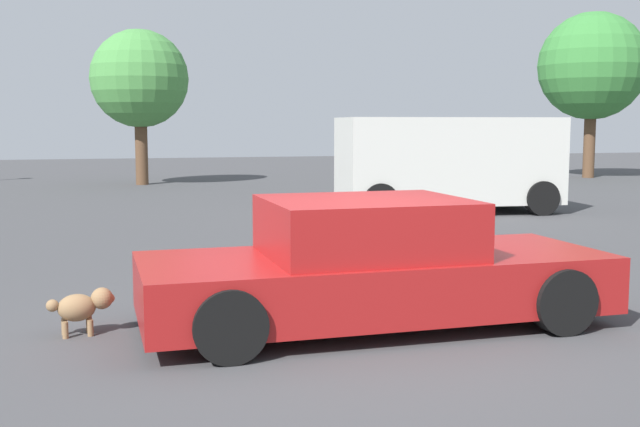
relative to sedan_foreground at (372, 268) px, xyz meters
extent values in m
plane|color=#424244|center=(-0.33, -0.29, -0.58)|extent=(80.00, 80.00, 0.00)
cube|color=maroon|center=(0.03, 0.00, -0.15)|extent=(4.62, 1.80, 0.55)
cube|color=maroon|center=(-0.07, 0.00, 0.41)|extent=(1.95, 1.64, 0.56)
cube|color=slate|center=(0.84, 0.01, 0.41)|extent=(0.07, 1.50, 0.47)
cube|color=slate|center=(-0.99, -0.01, 0.41)|extent=(0.07, 1.50, 0.47)
cylinder|color=black|center=(1.62, 0.85, -0.26)|extent=(0.64, 0.23, 0.64)
cylinder|color=black|center=(1.64, -0.81, -0.26)|extent=(0.64, 0.23, 0.64)
cylinder|color=black|center=(-1.58, 0.82, -0.26)|extent=(0.64, 0.23, 0.64)
cylinder|color=black|center=(-1.57, -0.84, -0.26)|extent=(0.64, 0.23, 0.64)
ellipsoid|color=olive|center=(-2.82, 0.40, -0.31)|extent=(0.38, 0.29, 0.26)
sphere|color=olive|center=(-2.59, 0.42, -0.24)|extent=(0.21, 0.21, 0.21)
sphere|color=olive|center=(-2.52, 0.43, -0.25)|extent=(0.09, 0.09, 0.09)
cylinder|color=olive|center=(-2.72, 0.48, -0.50)|extent=(0.06, 0.06, 0.16)
cylinder|color=olive|center=(-2.70, 0.34, -0.50)|extent=(0.06, 0.06, 0.16)
cylinder|color=olive|center=(-2.94, 0.46, -0.50)|extent=(0.06, 0.06, 0.16)
cylinder|color=olive|center=(-2.93, 0.32, -0.50)|extent=(0.06, 0.06, 0.16)
sphere|color=olive|center=(-3.04, 0.38, -0.27)|extent=(0.12, 0.12, 0.12)
cube|color=silver|center=(5.02, 8.96, 0.60)|extent=(5.04, 2.43, 1.93)
cube|color=slate|center=(7.41, 8.74, 1.02)|extent=(0.21, 1.68, 0.77)
cylinder|color=black|center=(6.94, 9.73, -0.20)|extent=(0.78, 0.32, 0.76)
cylinder|color=black|center=(6.76, 7.85, -0.20)|extent=(0.78, 0.32, 0.76)
cylinder|color=black|center=(3.28, 10.07, -0.20)|extent=(0.78, 0.32, 0.76)
cylinder|color=black|center=(3.11, 8.20, -0.20)|extent=(0.78, 0.32, 0.76)
cylinder|color=brown|center=(15.06, 18.07, 0.75)|extent=(0.42, 0.42, 2.66)
sphere|color=#387F38|center=(15.06, 18.07, 3.56)|extent=(3.95, 3.95, 3.95)
cylinder|color=brown|center=(-1.25, 19.18, 0.56)|extent=(0.41, 0.41, 2.29)
sphere|color=#478C42|center=(-1.25, 19.18, 2.90)|extent=(3.20, 3.20, 3.20)
camera|label=1|loc=(-2.56, -7.13, 1.41)|focal=43.48mm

